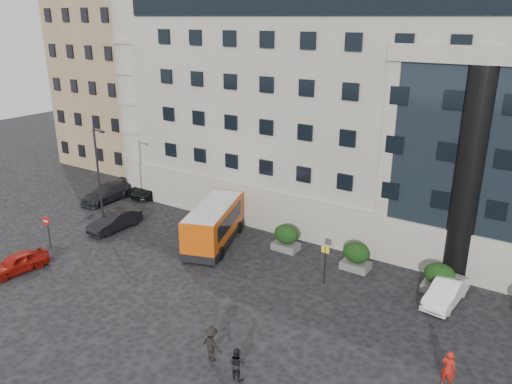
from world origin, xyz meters
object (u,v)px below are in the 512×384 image
hedge_c (356,256)px  parked_car_a (18,263)px  bus_stop_sign (325,258)px  minibus (214,223)px  no_entry_sign (47,226)px  pedestrian_b (237,363)px  street_lamp (99,176)px  pedestrian_a (448,369)px  white_taxi (446,292)px  red_truck (182,170)px  hedge_a (226,222)px  hedge_d (439,278)px  parked_car_b (115,221)px  parked_car_c (107,193)px  hedge_b (286,237)px  pedestrian_c (212,344)px  parked_car_d (154,187)px

hedge_c → parked_car_a: (-17.90, -12.18, -0.29)m
hedge_c → parked_car_a: hedge_c is taller
bus_stop_sign → minibus: bearing=175.1°
no_entry_sign → pedestrian_b: no_entry_sign is taller
street_lamp → hedge_c: bearing=14.7°
pedestrian_a → white_taxi: bearing=-69.6°
street_lamp → red_truck: street_lamp is taller
hedge_a → hedge_d: bearing=0.0°
minibus → red_truck: bearing=121.2°
minibus → parked_car_a: size_ratio=1.97×
parked_car_a → parked_car_b: (0.00, 8.05, 0.08)m
hedge_d → red_truck: red_truck is taller
hedge_d → bus_stop_sign: bus_stop_sign is taller
hedge_d → parked_car_c: hedge_d is taller
white_taxi → pedestrian_b: (-6.29, -11.66, 0.10)m
red_truck → hedge_b: bearing=-37.7°
pedestrian_b → parked_car_a: bearing=5.1°
hedge_d → minibus: (-15.17, -2.02, 0.68)m
pedestrian_b → hedge_c: bearing=-85.5°
hedge_c → street_lamp: street_lamp is taller
hedge_c → pedestrian_b: bearing=-92.0°
bus_stop_sign → red_truck: bearing=153.8°
hedge_d → minibus: minibus is taller
pedestrian_c → red_truck: bearing=-39.5°
hedge_c → pedestrian_a: bearing=-46.3°
bus_stop_sign → parked_car_d: bearing=163.1°
parked_car_d → hedge_c: bearing=-12.6°
pedestrian_a → parked_car_d: bearing=-15.1°
hedge_a → pedestrian_c: bearing=-56.1°
no_entry_sign → parked_car_b: no_entry_sign is taller
parked_car_a → white_taxi: 26.26m
street_lamp → white_taxi: bearing=9.0°
hedge_c → parked_car_a: size_ratio=0.49×
street_lamp → pedestrian_a: (25.94, -3.16, -3.48)m
hedge_b → white_taxi: (11.04, -0.97, -0.25)m
parked_car_d → pedestrian_c: 24.58m
hedge_a → white_taxi: (16.24, -0.97, -0.25)m
bus_stop_sign → parked_car_a: bearing=-151.1°
hedge_c → no_entry_sign: (-19.40, -8.84, 0.72)m
parked_car_d → pedestrian_a: (28.75, -11.32, 0.18)m
minibus → red_truck: size_ratio=1.33×
parked_car_b → pedestrian_a: 25.79m
parked_car_c → minibus: bearing=-8.6°
street_lamp → parked_car_b: street_lamp is taller
hedge_b → white_taxi: size_ratio=0.45×
parked_car_c → hedge_d: bearing=-0.4°
minibus → pedestrian_c: bearing=-71.8°
hedge_d → minibus: bearing=-172.4°
no_entry_sign → parked_car_c: size_ratio=0.46×
no_entry_sign → parked_car_b: (1.50, 4.71, -0.93)m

